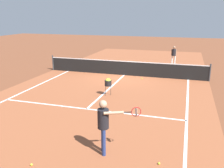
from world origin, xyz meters
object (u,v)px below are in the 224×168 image
Objects in this scene: player_far at (174,54)px; tennis_ball_back_corner at (159,163)px; ball_hopper at (108,82)px; net at (124,68)px; tennis_ball_by_baseline at (31,165)px; player_near at (104,121)px; tennis_ball_near_net at (142,78)px.

tennis_ball_back_corner is (0.54, -14.04, -0.89)m from player_far.
player_far is 9.19m from ball_hopper.
net is 162.34× the size of tennis_ball_by_baseline.
ball_hopper reaches higher than tennis_ball_back_corner.
player_far is (1.04, 13.94, -0.10)m from player_near.
net is 10.66m from tennis_ball_by_baseline.
ball_hopper is (-2.60, -8.82, -0.24)m from player_far.
player_near is 8.89m from tennis_ball_near_net.
tennis_ball_by_baseline is 1.00× the size of tennis_ball_near_net.
player_far is (2.90, 4.45, 0.43)m from net.
tennis_ball_by_baseline is at bearing -96.53° from tennis_ball_near_net.
player_far is at bearing 72.91° from tennis_ball_near_net.
tennis_ball_by_baseline is (-3.26, -1.06, 0.00)m from tennis_ball_back_corner.
tennis_ball_back_corner is at bearing -3.57° from player_near.
player_far is at bearing 73.60° from ball_hopper.
tennis_ball_back_corner is (3.14, -5.22, -0.64)m from ball_hopper.
net is 1.55m from tennis_ball_near_net.
net is 12.25× the size of ball_hopper.
tennis_ball_by_baseline and tennis_ball_near_net have the same top height.
tennis_ball_by_baseline is at bearing -89.03° from net.
tennis_ball_near_net is at bearing 83.47° from tennis_ball_by_baseline.
tennis_ball_back_corner is at bearing -70.26° from net.
player_far reaches higher than tennis_ball_near_net.
player_near is 24.81× the size of tennis_ball_back_corner.
tennis_ball_near_net is (-2.12, 8.92, 0.00)m from tennis_ball_back_corner.
net is at bearing 101.05° from player_near.
player_far is at bearing 79.81° from tennis_ball_by_baseline.
tennis_ball_back_corner is at bearing -87.78° from player_far.
tennis_ball_back_corner and tennis_ball_near_net have the same top height.
net is at bearing -123.04° from player_far.
player_near is at bearing -73.13° from ball_hopper.
net reaches higher than tennis_ball_back_corner.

